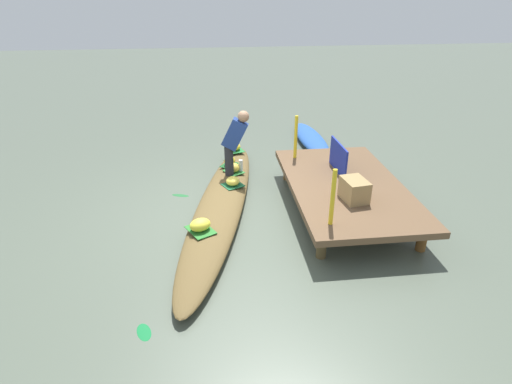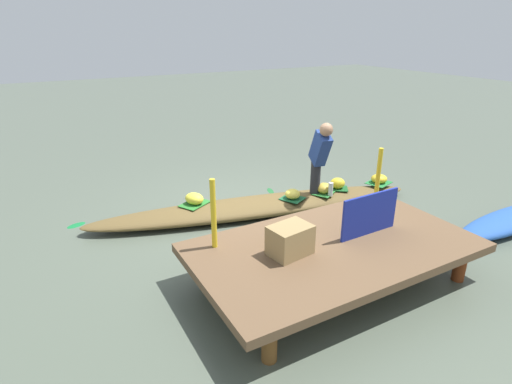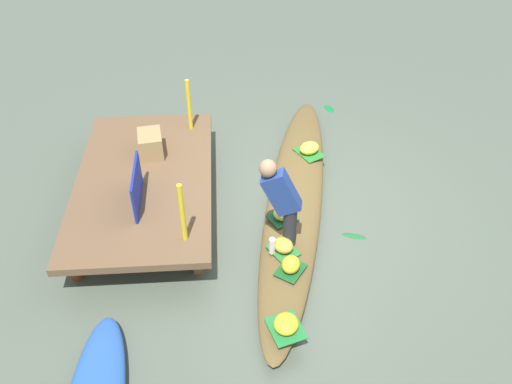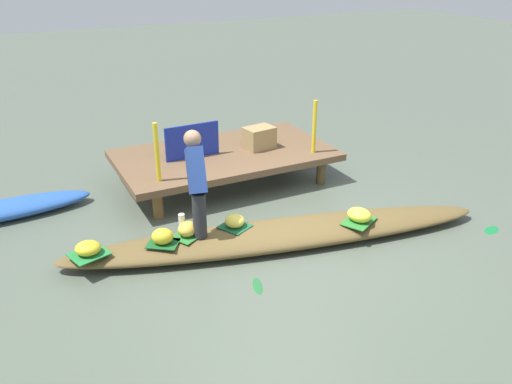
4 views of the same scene
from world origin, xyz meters
name	(u,v)px [view 3 (image 3 of 4)]	position (x,y,z in m)	size (l,w,h in m)	color
canal_water	(295,206)	(0.00, 0.00, 0.00)	(40.00, 40.00, 0.00)	#4F594B
dock_platform	(144,181)	(0.16, 2.03, 0.41)	(3.20, 1.80, 0.47)	brown
vendor_boat	(295,199)	(0.00, 0.00, 0.11)	(5.25, 0.74, 0.23)	brown
leaf_mat_0	(282,218)	(-0.50, 0.23, 0.23)	(0.33, 0.31, 0.01)	#185832
banana_bunch_0	(282,213)	(-0.50, 0.23, 0.31)	(0.24, 0.23, 0.15)	#F8DF4F
leaf_mat_1	(309,153)	(0.92, -0.32, 0.23)	(0.43, 0.31, 0.01)	#29732B
banana_bunch_1	(309,148)	(0.92, -0.32, 0.32)	(0.31, 0.24, 0.17)	yellow
leaf_mat_2	(286,328)	(-2.19, 0.38, 0.23)	(0.39, 0.33, 0.01)	#217736
banana_bunch_2	(286,324)	(-2.19, 0.38, 0.31)	(0.28, 0.26, 0.15)	gold
leaf_mat_3	(283,250)	(-1.07, 0.28, 0.23)	(0.35, 0.28, 0.01)	#2A7431
banana_bunch_3	(283,245)	(-1.07, 0.28, 0.32)	(0.25, 0.22, 0.17)	gold
leaf_mat_4	(290,270)	(-1.39, 0.23, 0.23)	(0.35, 0.27, 0.01)	#195324
banana_bunch_4	(291,264)	(-1.39, 0.23, 0.33)	(0.25, 0.21, 0.18)	yellow
vendor_person	(282,199)	(-0.93, 0.31, 0.92)	(0.28, 0.51, 1.21)	#28282D
water_bottle	(272,246)	(-1.10, 0.42, 0.34)	(0.08, 0.08, 0.22)	silver
market_banner	(137,186)	(-0.34, 2.03, 0.73)	(0.82, 0.03, 0.51)	navy
railing_post_west	(182,213)	(-1.04, 1.43, 0.87)	(0.06, 0.06, 0.80)	yellow
railing_post_east	(189,105)	(1.36, 1.43, 0.87)	(0.06, 0.06, 0.80)	yellow
produce_crate	(151,144)	(0.72, 1.97, 0.64)	(0.44, 0.32, 0.33)	#997C4E
drifting_plant_0	(354,236)	(-0.66, -0.70, 0.00)	(0.32, 0.10, 0.01)	#205F2E
drifting_plant_1	(329,109)	(2.57, -0.94, 0.00)	(0.28, 0.15, 0.01)	#146F34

